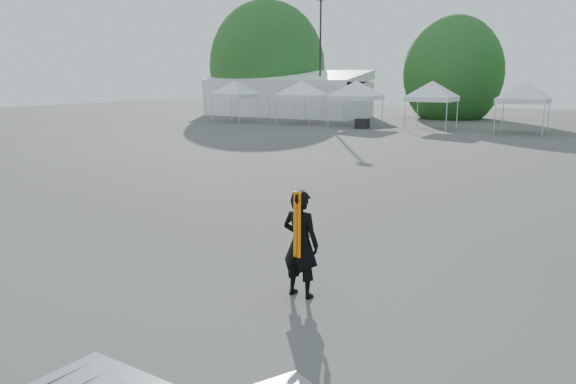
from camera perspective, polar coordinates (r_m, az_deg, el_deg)
The scene contains 12 objects.
ground at distance 12.20m, azimuth 5.91°, elevation -5.45°, with size 120.00×120.00×0.00m, color #474442.
marquee at distance 52.95m, azimuth -0.16°, elevation 9.84°, with size 15.00×6.25×4.23m.
light_pole_west at distance 50.17m, azimuth 3.30°, elevation 14.07°, with size 0.60×0.25×10.30m.
tree_far_w at distance 57.57m, azimuth -2.14°, elevation 12.53°, with size 4.80×4.80×7.30m.
tree_mid_w at distance 52.24m, azimuth 16.41°, elevation 11.51°, with size 4.16×4.16×6.33m.
tent_a at distance 46.54m, azimuth -5.44°, elevation 10.90°, with size 4.04×4.04×3.88m.
tent_b at distance 44.41m, azimuth 1.40°, elevation 10.92°, with size 4.33×4.33×3.88m.
tent_c at distance 42.41m, azimuth 6.95°, elevation 10.81°, with size 4.58×4.58×3.88m.
tent_d at distance 40.71m, azimuth 14.49°, elevation 10.50°, with size 4.36×4.36×3.88m.
tent_e at distance 39.32m, azimuth 22.91°, elevation 9.94°, with size 4.29×4.29×3.88m.
man at distance 9.18m, azimuth 1.28°, elevation -5.24°, with size 0.68×0.47×1.80m.
crate_west at distance 40.33m, azimuth 7.55°, elevation 6.90°, with size 0.89×0.69×0.69m, color black.
Camera 1 is at (4.76, -10.66, 3.56)m, focal length 35.00 mm.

